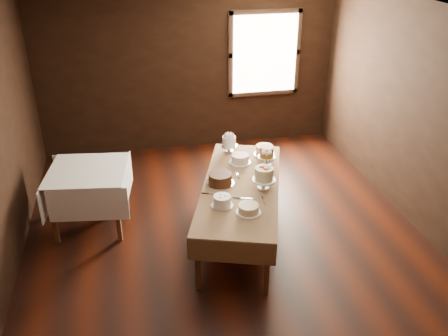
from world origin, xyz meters
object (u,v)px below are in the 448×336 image
(cake_flowers, at_px, (264,179))
(cake_server_d, at_px, (263,177))
(cake_server_b, at_px, (264,201))
(cake_server_e, at_px, (215,195))
(cake_meringue, at_px, (229,145))
(cake_speckled, at_px, (264,151))
(cake_server_c, at_px, (237,172))
(cake_cream, at_px, (248,209))
(flower_vase, at_px, (266,170))
(cake_lattice, at_px, (240,159))
(cake_server_a, at_px, (247,198))
(cake_swirl, at_px, (222,201))
(cake_caramel, at_px, (266,157))
(cake_chocolate, at_px, (220,179))
(side_table, at_px, (88,177))
(display_table, at_px, (241,189))

(cake_flowers, xyz_separation_m, cake_server_d, (0.08, 0.28, -0.12))
(cake_flowers, relative_size, cake_server_d, 1.29)
(cake_server_b, height_order, cake_server_e, same)
(cake_meringue, distance_m, cake_speckled, 0.50)
(cake_server_c, bearing_deg, cake_cream, 177.68)
(cake_speckled, distance_m, flower_vase, 0.59)
(cake_lattice, xyz_separation_m, cake_cream, (-0.20, -1.22, -0.00))
(cake_server_a, distance_m, cake_server_d, 0.58)
(cake_meringue, relative_size, cake_swirl, 0.86)
(cake_swirl, xyz_separation_m, cake_server_a, (0.32, 0.10, -0.06))
(cake_server_a, bearing_deg, cake_caramel, 78.00)
(cake_server_c, distance_m, cake_server_e, 0.63)
(cake_speckled, bearing_deg, cake_chocolate, -138.63)
(cake_speckled, relative_size, cake_lattice, 1.12)
(cake_server_e, bearing_deg, cake_server_b, -2.64)
(flower_vase, bearing_deg, cake_server_a, -126.61)
(side_table, relative_size, cake_cream, 3.86)
(cake_flowers, bearing_deg, cake_meringue, 99.21)
(cake_swirl, xyz_separation_m, cake_server_d, (0.65, 0.57, -0.06))
(cake_cream, distance_m, cake_server_d, 0.87)
(cake_lattice, height_order, cake_chocolate, cake_chocolate)
(cake_chocolate, relative_size, cake_swirl, 1.42)
(cake_lattice, height_order, flower_vase, flower_vase)
(cake_speckled, xyz_separation_m, cake_server_b, (-0.36, -1.19, -0.06))
(display_table, relative_size, cake_caramel, 9.04)
(cake_flowers, bearing_deg, cake_server_d, 74.90)
(cake_server_a, xyz_separation_m, cake_server_e, (-0.35, 0.16, 0.00))
(cake_server_d, bearing_deg, display_table, -164.91)
(cake_speckled, height_order, cake_server_b, cake_speckled)
(cake_server_d, bearing_deg, cake_lattice, 104.74)
(cake_speckled, distance_m, cake_server_c, 0.66)
(cake_server_c, bearing_deg, cake_lattice, -19.06)
(cake_cream, bearing_deg, cake_server_d, 62.93)
(cake_speckled, relative_size, cake_caramel, 1.17)
(cake_caramel, height_order, cake_server_d, cake_caramel)
(side_table, distance_m, cake_caramel, 2.32)
(cake_server_c, bearing_deg, display_table, 178.98)
(cake_server_a, distance_m, cake_server_b, 0.20)
(cake_server_c, bearing_deg, cake_server_d, -119.13)
(display_table, xyz_separation_m, cake_server_a, (-0.01, -0.33, 0.06))
(cake_cream, bearing_deg, cake_caramel, 63.96)
(cake_speckled, height_order, cake_server_a, cake_speckled)
(cake_speckled, bearing_deg, cake_meringue, 155.98)
(cake_swirl, bearing_deg, cake_server_a, 17.65)
(cake_server_e, xyz_separation_m, flower_vase, (0.73, 0.35, 0.07))
(cake_swirl, bearing_deg, flower_vase, 41.40)
(cake_server_d, bearing_deg, cake_cream, -125.10)
(cake_cream, bearing_deg, side_table, 144.64)
(cake_server_e, bearing_deg, cake_flowers, 26.77)
(cake_caramel, relative_size, cake_chocolate, 0.70)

